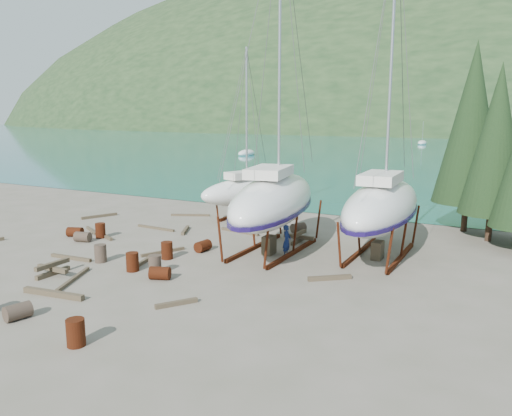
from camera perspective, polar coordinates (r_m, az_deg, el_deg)
The scene contains 46 objects.
ground at distance 24.44m, azimuth -7.78°, elevation -6.51°, with size 600.00×600.00×0.00m, color #625E4E.
bay_water at distance 334.27m, azimuth 25.84°, elevation 8.29°, with size 700.00×700.00×0.00m, color #176774.
far_hill at distance 339.27m, azimuth 25.87°, elevation 8.31°, with size 800.00×360.00×110.00m, color black.
far_house_left at distance 221.58m, azimuth 8.58°, elevation 9.35°, with size 6.60×5.60×5.60m.
far_house_center at distance 211.66m, azimuth 18.97°, elevation 8.85°, with size 6.60×5.60×5.60m.
cypress_near_right at distance 30.97m, azimuth 25.80°, elevation 7.04°, with size 3.60×3.60×10.00m.
cypress_back_left at distance 33.03m, azimuth 23.45°, elevation 8.89°, with size 4.14×4.14×11.50m.
moored_boat_left at distance 90.47m, azimuth -1.09°, elevation 6.28°, with size 2.00×5.00×6.05m.
moored_boat_mid at distance 99.21m, azimuth 25.81°, elevation 5.61°, with size 2.00×5.00×6.05m.
moored_boat_far at distance 130.91m, azimuth 18.46°, elevation 7.06°, with size 2.00×5.00×6.05m.
large_sailboat_near at distance 25.95m, azimuth 2.04°, elevation 0.98°, with size 5.22×11.49×17.46m.
large_sailboat_far at distance 25.84m, azimuth 14.21°, elevation 0.31°, with size 3.33×10.45×16.40m.
small_sailboat_shore at distance 34.89m, azimuth -1.35°, elevation 1.97°, with size 4.73×7.62×11.65m.
worker at distance 25.54m, azimuth 3.54°, elevation -3.76°, with size 0.60×0.39×1.65m, color #121F51.
drum_1 at distance 19.90m, azimuth -25.57°, elevation -10.62°, with size 0.58×0.58×0.88m, color #2D2823.
drum_2 at distance 31.59m, azimuth -19.98°, elevation -2.60°, with size 0.58×0.58×0.88m, color #59210F.
drum_4 at distance 33.76m, azimuth 2.81°, elevation -1.15°, with size 0.58×0.58×0.88m, color #59210F.
drum_5 at distance 23.28m, azimuth -11.48°, elevation -6.36°, with size 0.58×0.58×0.88m, color #2D2823.
drum_6 at distance 26.72m, azimuth -6.09°, elevation -4.34°, with size 0.58×0.58×0.88m, color #59210F.
drum_7 at distance 17.03m, azimuth -19.91°, elevation -13.24°, with size 0.58×0.58×0.88m, color #59210F.
drum_8 at distance 30.81m, azimuth -17.36°, elevation -2.47°, with size 0.58×0.58×0.88m, color #59210F.
drum_9 at distance 31.49m, azimuth -2.14°, elevation -2.00°, with size 0.58×0.58×0.88m, color #2D2823.
drum_10 at distance 23.93m, azimuth -13.94°, elevation -6.00°, with size 0.58×0.58×0.88m, color #59210F.
drum_11 at distance 30.96m, azimuth 4.86°, elevation -2.25°, with size 0.58×0.58×0.88m, color #2D2823.
drum_12 at distance 22.51m, azimuth -10.93°, elevation -7.33°, with size 0.58×0.58×0.88m, color #59210F.
drum_14 at distance 25.55m, azimuth -10.14°, elevation -4.79°, with size 0.58×0.58×0.88m, color #59210F.
drum_15 at distance 30.19m, azimuth -19.19°, elevation -3.14°, with size 0.58×0.58×0.88m, color #2D2823.
drum_16 at distance 25.79m, azimuth -17.35°, elevation -4.97°, with size 0.58×0.58×0.88m, color #2D2823.
timber_0 at distance 36.12m, azimuth -7.52°, elevation -0.81°, with size 0.14×2.80×0.14m, color brown.
timber_1 at distance 22.35m, azimuth 8.42°, elevation -7.90°, with size 0.19×1.97×0.19m, color brown.
timber_2 at distance 37.07m, azimuth -17.46°, elevation -0.88°, with size 0.19×2.59×0.19m, color brown.
timber_3 at distance 23.46m, azimuth -20.14°, elevation -7.62°, with size 0.15×3.12×0.15m, color brown.
timber_4 at distance 30.78m, azimuth -16.82°, elevation -3.13°, with size 0.17×1.83×0.17m, color brown.
timber_5 at distance 24.98m, azimuth -12.91°, elevation -6.11°, with size 0.16×2.50×0.16m, color brown.
timber_6 at distance 35.45m, azimuth 4.48°, elevation -0.92°, with size 0.19×1.87×0.19m, color brown.
timber_7 at distance 19.55m, azimuth -9.08°, elevation -10.70°, with size 0.17×1.67×0.17m, color brown.
timber_8 at distance 31.32m, azimuth -8.09°, elevation -2.53°, with size 0.19×2.02×0.19m, color brown.
timber_9 at distance 34.96m, azimuth -0.20°, elevation -1.09°, with size 0.15×2.08×0.15m, color brown.
timber_10 at distance 30.72m, azimuth -1.87°, elevation -2.71°, with size 0.16×2.84×0.16m, color brown.
timber_11 at distance 26.69m, azimuth -10.58°, elevation -4.95°, with size 0.15×2.48×0.15m, color brown.
timber_12 at distance 26.83m, azimuth -20.40°, elevation -5.35°, with size 0.17×2.52×0.17m, color brown.
timber_15 at distance 32.35m, azimuth -11.39°, elevation -2.26°, with size 0.15×3.00×0.15m, color brown.
timber_16 at distance 21.77m, azimuth -22.14°, elevation -9.06°, with size 0.23×2.89×0.23m, color brown.
timber_17 at distance 32.62m, azimuth -18.28°, elevation -2.46°, with size 0.16×2.11×0.16m, color brown.
timber_pile_fore at distance 24.50m, azimuth -22.22°, elevation -6.44°, with size 1.80×1.80×0.60m.
timber_pile_aft at distance 28.56m, azimuth 4.92°, elevation -3.32°, with size 1.80×1.80×0.60m.
Camera 1 is at (13.74, -18.91, 7.13)m, focal length 35.00 mm.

